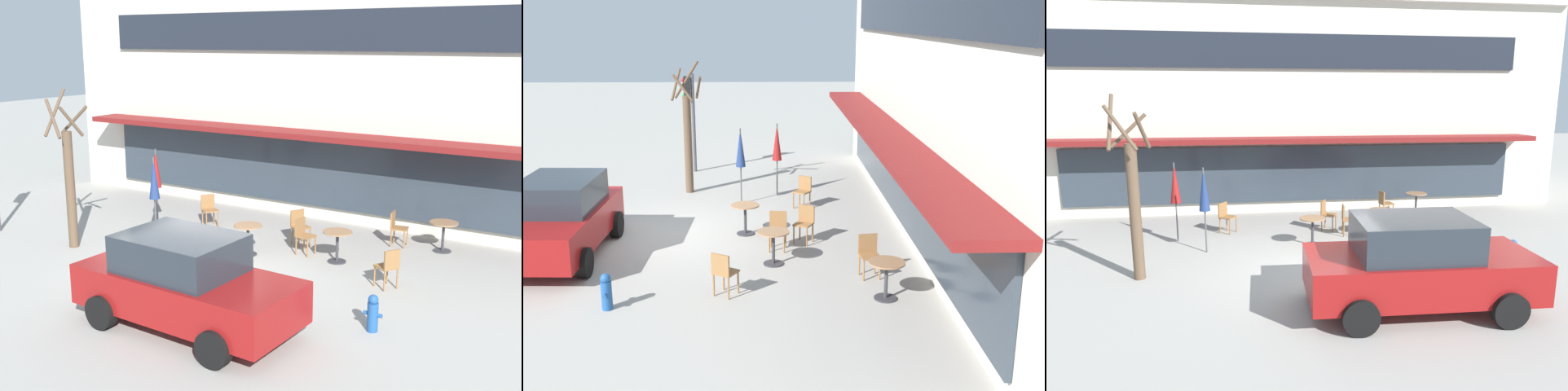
{
  "view_description": "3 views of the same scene",
  "coord_description": "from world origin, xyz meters",
  "views": [
    {
      "loc": [
        8.5,
        -10.64,
        5.16
      ],
      "look_at": [
        -0.22,
        3.07,
        1.28
      ],
      "focal_mm": 45.0,
      "sensor_mm": 36.0,
      "label": 1
    },
    {
      "loc": [
        15.49,
        2.7,
        5.21
      ],
      "look_at": [
        0.31,
        3.06,
        1.07
      ],
      "focal_mm": 45.0,
      "sensor_mm": 36.0,
      "label": 2
    },
    {
      "loc": [
        -1.75,
        -9.78,
        3.86
      ],
      "look_at": [
        0.01,
        3.13,
        1.16
      ],
      "focal_mm": 32.0,
      "sensor_mm": 36.0,
      "label": 3
    }
  ],
  "objects": [
    {
      "name": "patio_umbrella_cream_folded",
      "position": [
        -3.63,
        2.94,
        1.63
      ],
      "size": [
        0.28,
        0.28,
        2.2
      ],
      "color": "#4C4C51",
      "rests_on": "ground"
    },
    {
      "name": "cafe_chair_1",
      "position": [
        2.82,
        4.76,
        0.53
      ],
      "size": [
        0.45,
        0.45,
        0.89
      ],
      "color": "olive",
      "rests_on": "ground"
    },
    {
      "name": "cafe_chair_4",
      "position": [
        1.13,
        2.9,
        0.53
      ],
      "size": [
        0.44,
        0.44,
        0.89
      ],
      "color": "olive",
      "rests_on": "ground"
    },
    {
      "name": "ground_plane",
      "position": [
        0.0,
        0.0,
        0.0
      ],
      "size": [
        80.0,
        80.0,
        0.0
      ],
      "primitive_type": "plane",
      "color": "#9E9B93"
    },
    {
      "name": "building_facade",
      "position": [
        0.0,
        9.97,
        3.75
      ],
      "size": [
        19.16,
        9.1,
        7.51
      ],
      "color": "beige",
      "rests_on": "ground"
    },
    {
      "name": "cafe_chair_2",
      "position": [
        0.65,
        3.55,
        0.53
      ],
      "size": [
        0.54,
        0.54,
        0.89
      ],
      "color": "olive",
      "rests_on": "ground"
    },
    {
      "name": "patio_umbrella_green_folded",
      "position": [
        -2.77,
        1.89,
        1.63
      ],
      "size": [
        0.28,
        0.28,
        2.2
      ],
      "color": "#4C4C51",
      "rests_on": "ground"
    },
    {
      "name": "street_tree",
      "position": [
        -4.1,
        0.25,
        1.74
      ],
      "size": [
        0.88,
        0.94,
        3.98
      ],
      "color": "brown",
      "rests_on": "ground"
    },
    {
      "name": "cafe_chair_3",
      "position": [
        3.77,
        1.82,
        0.53
      ],
      "size": [
        0.55,
        0.55,
        0.89
      ],
      "color": "olive",
      "rests_on": "ground"
    },
    {
      "name": "cafe_table_by_tree",
      "position": [
        0.02,
        2.11,
        0.52
      ],
      "size": [
        0.7,
        0.7,
        0.76
      ],
      "color": "#333338",
      "rests_on": "ground"
    },
    {
      "name": "fire_hydrant",
      "position": [
        4.32,
        -0.3,
        0.35
      ],
      "size": [
        0.36,
        0.2,
        0.71
      ],
      "color": "#1E4C8C",
      "rests_on": "ground"
    },
    {
      "name": "cafe_table_streetside",
      "position": [
        2.1,
        2.79,
        0.52
      ],
      "size": [
        0.7,
        0.7,
        0.76
      ],
      "color": "#333338",
      "rests_on": "ground"
    },
    {
      "name": "parked_sedan",
      "position": [
        1.38,
        -1.99,
        0.88
      ],
      "size": [
        4.25,
        2.12,
        1.76
      ],
      "color": "maroon",
      "rests_on": "ground"
    },
    {
      "name": "cafe_chair_0",
      "position": [
        -2.33,
        3.66,
        0.53
      ],
      "size": [
        0.55,
        0.55,
        0.89
      ],
      "color": "olive",
      "rests_on": "ground"
    },
    {
      "name": "cafe_table_near_wall",
      "position": [
        3.98,
        4.92,
        0.52
      ],
      "size": [
        0.7,
        0.7,
        0.76
      ],
      "color": "#333338",
      "rests_on": "ground"
    }
  ]
}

